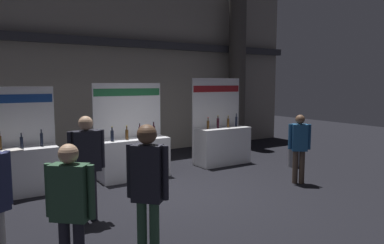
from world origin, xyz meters
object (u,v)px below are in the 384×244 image
Objects in this scene: visitor_2 at (87,159)px; visitor_3 at (148,184)px; exhibitor_booth_1 at (133,154)px; exhibitor_booth_0 at (12,168)px; visitor_1 at (70,204)px; exhibitor_booth_2 at (222,142)px; visitor_0 at (299,143)px; trash_bin at (294,155)px.

visitor_2 is 0.97× the size of visitor_3.
visitor_2 is (-1.73, -2.16, 0.48)m from exhibitor_booth_1.
exhibitor_booth_0 is 1.22× the size of visitor_3.
exhibitor_booth_0 reaches higher than visitor_1.
exhibitor_booth_2 reaches higher than visitor_0.
visitor_2 is at bearing -67.17° from exhibitor_booth_0.
visitor_0 is (3.03, -2.48, 0.36)m from exhibitor_booth_1.
visitor_1 is at bearing 54.49° from visitor_0.
exhibitor_booth_1 reaches higher than visitor_1.
visitor_2 is at bearing -171.68° from trash_bin.
exhibitor_booth_1 is (2.66, -0.05, 0.01)m from exhibitor_booth_0.
visitor_1 is (0.21, -4.07, 0.40)m from exhibitor_booth_0.
exhibitor_booth_0 is 4.34m from visitor_3.
visitor_3 is (-4.58, -1.63, 0.15)m from visitor_0.
visitor_3 is at bearing -135.76° from exhibitor_booth_2.
visitor_2 reaches higher than visitor_0.
exhibitor_booth_2 is 5.02m from visitor_2.
visitor_0 is at bearing -1.48° from visitor_2.
trash_bin is 0.39× the size of visitor_1.
trash_bin is 6.06m from visitor_2.
visitor_2 is 1.97m from visitor_3.
visitor_2 is (0.93, -2.20, 0.49)m from exhibitor_booth_0.
exhibitor_booth_1 is 1.30× the size of visitor_2.
visitor_1 is 0.91× the size of visitor_3.
exhibitor_booth_1 reaches higher than trash_bin.
exhibitor_booth_0 is at bearing 133.92° from visitor_1.
trash_bin is 7.24m from visitor_1.
exhibitor_booth_0 is 0.91× the size of exhibitor_booth_2.
visitor_2 reaches higher than trash_bin.
exhibitor_booth_1 reaches higher than visitor_3.
visitor_2 is (-4.76, 0.33, 0.13)m from visitor_0.
exhibitor_booth_0 is at bearing 178.96° from exhibitor_booth_1.
exhibitor_booth_2 is at bearing 79.17° from visitor_1.
visitor_1 is (-5.48, -1.54, 0.04)m from visitor_0.
exhibitor_booth_0 reaches higher than visitor_2.
exhibitor_booth_2 is (5.41, 0.02, 0.04)m from exhibitor_booth_0.
exhibitor_booth_0 is 3.49× the size of trash_bin.
visitor_2 is (-5.95, -0.87, 0.75)m from trash_bin.
exhibitor_booth_1 reaches higher than visitor_0.
visitor_0 is 0.87× the size of visitor_3.
exhibitor_booth_2 is at bearing 1.43° from exhibitor_booth_1.
exhibitor_booth_2 is 6.02m from visitor_3.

